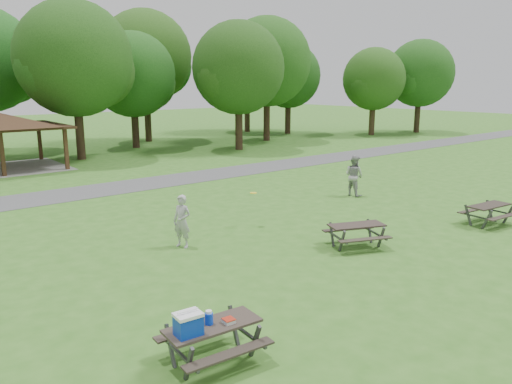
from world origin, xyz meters
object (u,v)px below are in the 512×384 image
at_px(picnic_table_middle, 357,230).
at_px(frisbee_catcher, 354,176).
at_px(frisbee_thrower, 182,221).
at_px(picnic_table_near, 205,330).

bearing_deg(picnic_table_middle, frisbee_catcher, 40.37).
bearing_deg(frisbee_catcher, frisbee_thrower, 96.35).
distance_m(frisbee_thrower, frisbee_catcher, 10.65).
relative_size(frisbee_thrower, frisbee_catcher, 0.90).
bearing_deg(picnic_table_near, frisbee_thrower, 62.24).
distance_m(picnic_table_middle, frisbee_catcher, 7.92).
xyz_separation_m(picnic_table_middle, frisbee_catcher, (6.03, 5.13, 0.40)).
relative_size(picnic_table_near, frisbee_catcher, 1.03).
xyz_separation_m(frisbee_thrower, frisbee_catcher, (10.56, 1.42, 0.10)).
bearing_deg(picnic_table_middle, picnic_table_near, -160.60).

